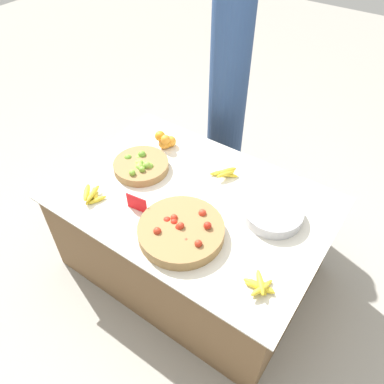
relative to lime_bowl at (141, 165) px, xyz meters
name	(u,v)px	position (x,y,z in m)	size (l,w,h in m)	color
ground_plane	(192,263)	(0.43, -0.03, -0.72)	(12.00, 12.00, 0.00)	#A39E93
market_table	(192,234)	(0.43, -0.03, -0.38)	(1.64, 1.12, 0.69)	brown
lime_bowl	(141,165)	(0.00, 0.00, 0.00)	(0.36, 0.36, 0.09)	olive
tomato_basket	(181,231)	(0.54, -0.30, 0.00)	(0.48, 0.48, 0.11)	olive
orange_pile	(165,141)	(-0.01, 0.28, 0.02)	(0.13, 0.12, 0.12)	orange
metal_bowl	(273,213)	(0.90, 0.11, 0.00)	(0.34, 0.34, 0.07)	#B7B7BF
price_sign	(137,203)	(0.22, -0.29, 0.02)	(0.13, 0.02, 0.11)	red
banana_bunch_middle_right	(92,195)	(-0.07, -0.37, 0.00)	(0.16, 0.16, 0.06)	yellow
banana_bunch_front_left	(225,173)	(0.48, 0.26, -0.01)	(0.18, 0.16, 0.06)	yellow
banana_bunch_front_center	(259,286)	(1.05, -0.35, -0.01)	(0.17, 0.16, 0.06)	yellow
vendor_person	(228,98)	(0.11, 0.91, 0.09)	(0.29, 0.29, 1.74)	navy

